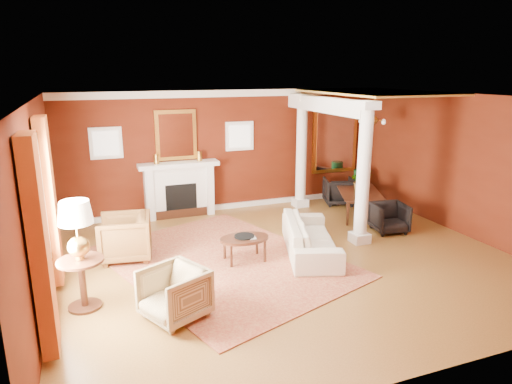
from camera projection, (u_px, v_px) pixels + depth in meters
name	position (u px, v px, depth m)	size (l,w,h in m)	color
ground	(289.00, 260.00, 8.31)	(8.00, 8.00, 0.00)	brown
room_shell	(291.00, 151.00, 7.79)	(8.04, 7.04, 2.92)	#551B0B
fireplace	(180.00, 189.00, 10.70)	(1.85, 0.42, 1.29)	white
overmantel_mirror	(176.00, 135.00, 10.49)	(0.95, 0.07, 1.15)	gold
flank_window_left	(106.00, 143.00, 10.00)	(0.70, 0.07, 0.70)	white
flank_window_right	(240.00, 136.00, 11.06)	(0.70, 0.07, 0.70)	white
left_window	(44.00, 220.00, 6.07)	(0.21, 2.55, 2.60)	white
column_front	(364.00, 173.00, 8.80)	(0.36, 0.36, 2.80)	white
column_back	(301.00, 151.00, 11.24)	(0.36, 0.36, 2.80)	white
header_beam	(325.00, 105.00, 9.93)	(0.30, 3.20, 0.32)	white
amber_ceiling	(375.00, 92.00, 10.13)	(2.30, 3.40, 0.04)	gold
dining_mirror	(335.00, 141.00, 12.02)	(1.30, 0.07, 1.70)	gold
chandelier	(373.00, 120.00, 10.35)	(0.60, 0.62, 0.75)	gold
crown_trim	(229.00, 93.00, 10.71)	(8.00, 0.08, 0.16)	white
base_trim	(231.00, 206.00, 11.42)	(8.00, 0.08, 0.12)	white
rug	(223.00, 261.00, 8.23)	(3.34, 4.45, 0.02)	maroon
sofa	(311.00, 232.00, 8.52)	(2.19, 0.64, 0.86)	beige
armchair_leopard	(125.00, 235.00, 8.26)	(0.89, 0.83, 0.91)	black
armchair_stripe	(174.00, 291.00, 6.28)	(0.78, 0.73, 0.80)	#C7B184
coffee_table	(244.00, 240.00, 8.16)	(0.90, 0.90, 0.46)	black
coffee_book	(245.00, 232.00, 8.08)	(0.18, 0.02, 0.24)	black
side_table	(78.00, 236.00, 6.36)	(0.65, 0.65, 1.62)	black
dining_table	(361.00, 197.00, 10.76)	(1.65, 0.58, 0.92)	black
dining_chair_near	(389.00, 216.00, 9.68)	(0.67, 0.63, 0.69)	black
dining_chair_far	(339.00, 190.00, 11.70)	(0.72, 0.67, 0.74)	black
green_urn	(359.00, 189.00, 11.93)	(0.36, 0.36, 0.86)	#143F1C
potted_plant	(362.00, 169.00, 10.55)	(0.49, 0.55, 0.43)	#26591E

